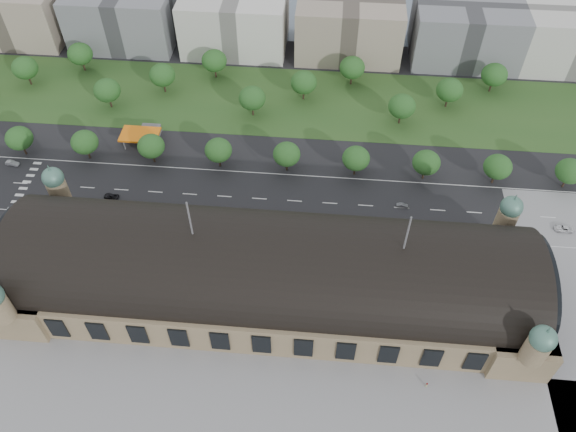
# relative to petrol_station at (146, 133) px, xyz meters

# --- Properties ---
(ground) EXTENTS (900.00, 900.00, 0.00)m
(ground) POSITION_rel_petrol_station_xyz_m (53.91, -65.28, -2.95)
(ground) COLOR black
(ground) RESTS_ON ground
(station) EXTENTS (150.00, 48.40, 44.30)m
(station) POSITION_rel_petrol_station_xyz_m (53.91, -65.28, 7.33)
(station) COLOR #897555
(station) RESTS_ON ground
(road_slab) EXTENTS (260.00, 26.00, 0.10)m
(road_slab) POSITION_rel_petrol_station_xyz_m (33.91, -27.28, -2.95)
(road_slab) COLOR black
(road_slab) RESTS_ON ground
(grass_belt) EXTENTS (300.00, 45.00, 0.10)m
(grass_belt) POSITION_rel_petrol_station_xyz_m (38.91, 27.72, -2.95)
(grass_belt) COLOR #294F1F
(grass_belt) RESTS_ON ground
(petrol_station) EXTENTS (14.00, 13.00, 5.05)m
(petrol_station) POSITION_rel_petrol_station_xyz_m (0.00, 0.00, 0.00)
(petrol_station) COLOR orange
(petrol_station) RESTS_ON ground
(office_1) EXTENTS (45.00, 32.00, 24.00)m
(office_1) POSITION_rel_petrol_station_xyz_m (-76.09, 67.72, 9.05)
(office_1) COLOR #A0907E
(office_1) RESTS_ON ground
(office_2) EXTENTS (45.00, 32.00, 24.00)m
(office_2) POSITION_rel_petrol_station_xyz_m (-26.09, 67.72, 9.05)
(office_2) COLOR slate
(office_2) RESTS_ON ground
(office_3) EXTENTS (45.00, 32.00, 24.00)m
(office_3) POSITION_rel_petrol_station_xyz_m (23.91, 67.72, 9.05)
(office_3) COLOR silver
(office_3) RESTS_ON ground
(office_4) EXTENTS (45.00, 32.00, 24.00)m
(office_4) POSITION_rel_petrol_station_xyz_m (73.91, 67.72, 9.05)
(office_4) COLOR #A0907E
(office_4) RESTS_ON ground
(office_5) EXTENTS (45.00, 32.00, 24.00)m
(office_5) POSITION_rel_petrol_station_xyz_m (123.91, 67.72, 9.05)
(office_5) COLOR slate
(office_5) RESTS_ON ground
(office_6) EXTENTS (45.00, 32.00, 24.00)m
(office_6) POSITION_rel_petrol_station_xyz_m (168.91, 67.72, 9.05)
(office_6) COLOR silver
(office_6) RESTS_ON ground
(tree_row_1) EXTENTS (9.60, 9.60, 11.52)m
(tree_row_1) POSITION_rel_petrol_station_xyz_m (-42.09, -12.28, 4.48)
(tree_row_1) COLOR #2D2116
(tree_row_1) RESTS_ON ground
(tree_row_2) EXTENTS (9.60, 9.60, 11.52)m
(tree_row_2) POSITION_rel_petrol_station_xyz_m (-18.09, -12.28, 4.48)
(tree_row_2) COLOR #2D2116
(tree_row_2) RESTS_ON ground
(tree_row_3) EXTENTS (9.60, 9.60, 11.52)m
(tree_row_3) POSITION_rel_petrol_station_xyz_m (5.91, -12.28, 4.48)
(tree_row_3) COLOR #2D2116
(tree_row_3) RESTS_ON ground
(tree_row_4) EXTENTS (9.60, 9.60, 11.52)m
(tree_row_4) POSITION_rel_petrol_station_xyz_m (29.91, -12.28, 4.48)
(tree_row_4) COLOR #2D2116
(tree_row_4) RESTS_ON ground
(tree_row_5) EXTENTS (9.60, 9.60, 11.52)m
(tree_row_5) POSITION_rel_petrol_station_xyz_m (53.91, -12.28, 4.48)
(tree_row_5) COLOR #2D2116
(tree_row_5) RESTS_ON ground
(tree_row_6) EXTENTS (9.60, 9.60, 11.52)m
(tree_row_6) POSITION_rel_petrol_station_xyz_m (77.91, -12.28, 4.48)
(tree_row_6) COLOR #2D2116
(tree_row_6) RESTS_ON ground
(tree_row_7) EXTENTS (9.60, 9.60, 11.52)m
(tree_row_7) POSITION_rel_petrol_station_xyz_m (101.91, -12.28, 4.48)
(tree_row_7) COLOR #2D2116
(tree_row_7) RESTS_ON ground
(tree_row_8) EXTENTS (9.60, 9.60, 11.52)m
(tree_row_8) POSITION_rel_petrol_station_xyz_m (125.91, -12.28, 4.48)
(tree_row_8) COLOR #2D2116
(tree_row_8) RESTS_ON ground
(tree_row_9) EXTENTS (9.60, 9.60, 11.52)m
(tree_row_9) POSITION_rel_petrol_station_xyz_m (149.91, -12.28, 4.48)
(tree_row_9) COLOR #2D2116
(tree_row_9) RESTS_ON ground
(tree_belt_1) EXTENTS (10.40, 10.40, 12.48)m
(tree_belt_1) POSITION_rel_petrol_station_xyz_m (-57.09, 29.72, 5.10)
(tree_belt_1) COLOR #2D2116
(tree_belt_1) RESTS_ON ground
(tree_belt_2) EXTENTS (10.40, 10.40, 12.48)m
(tree_belt_2) POSITION_rel_petrol_station_xyz_m (-38.09, 41.72, 5.10)
(tree_belt_2) COLOR #2D2116
(tree_belt_2) RESTS_ON ground
(tree_belt_3) EXTENTS (10.40, 10.40, 12.48)m
(tree_belt_3) POSITION_rel_petrol_station_xyz_m (-19.09, 17.72, 5.10)
(tree_belt_3) COLOR #2D2116
(tree_belt_3) RESTS_ON ground
(tree_belt_4) EXTENTS (10.40, 10.40, 12.48)m
(tree_belt_4) POSITION_rel_petrol_station_xyz_m (-0.09, 29.72, 5.10)
(tree_belt_4) COLOR #2D2116
(tree_belt_4) RESTS_ON ground
(tree_belt_5) EXTENTS (10.40, 10.40, 12.48)m
(tree_belt_5) POSITION_rel_petrol_station_xyz_m (18.91, 41.72, 5.10)
(tree_belt_5) COLOR #2D2116
(tree_belt_5) RESTS_ON ground
(tree_belt_6) EXTENTS (10.40, 10.40, 12.48)m
(tree_belt_6) POSITION_rel_petrol_station_xyz_m (37.91, 17.72, 5.10)
(tree_belt_6) COLOR #2D2116
(tree_belt_6) RESTS_ON ground
(tree_belt_7) EXTENTS (10.40, 10.40, 12.48)m
(tree_belt_7) POSITION_rel_petrol_station_xyz_m (56.91, 29.72, 5.10)
(tree_belt_7) COLOR #2D2116
(tree_belt_7) RESTS_ON ground
(tree_belt_8) EXTENTS (10.40, 10.40, 12.48)m
(tree_belt_8) POSITION_rel_petrol_station_xyz_m (75.91, 41.72, 5.10)
(tree_belt_8) COLOR #2D2116
(tree_belt_8) RESTS_ON ground
(tree_belt_9) EXTENTS (10.40, 10.40, 12.48)m
(tree_belt_9) POSITION_rel_petrol_station_xyz_m (94.91, 17.72, 5.10)
(tree_belt_9) COLOR #2D2116
(tree_belt_9) RESTS_ON ground
(tree_belt_10) EXTENTS (10.40, 10.40, 12.48)m
(tree_belt_10) POSITION_rel_petrol_station_xyz_m (113.91, 29.72, 5.10)
(tree_belt_10) COLOR #2D2116
(tree_belt_10) RESTS_ON ground
(tree_belt_11) EXTENTS (10.40, 10.40, 12.48)m
(tree_belt_11) POSITION_rel_petrol_station_xyz_m (132.91, 41.72, 5.10)
(tree_belt_11) COLOR #2D2116
(tree_belt_11) RESTS_ON ground
(traffic_car_1) EXTENTS (5.08, 2.36, 1.61)m
(traffic_car_1) POSITION_rel_petrol_station_xyz_m (-44.55, -18.38, -2.14)
(traffic_car_1) COLOR #919399
(traffic_car_1) RESTS_ON ground
(traffic_car_2) EXTENTS (5.31, 2.88, 1.41)m
(traffic_car_2) POSITION_rel_petrol_station_xyz_m (-4.30, -31.25, -2.24)
(traffic_car_2) COLOR black
(traffic_car_2) RESTS_ON ground
(traffic_car_4) EXTENTS (4.31, 1.89, 1.45)m
(traffic_car_4) POSITION_rel_petrol_station_xyz_m (46.10, -36.93, -2.23)
(traffic_car_4) COLOR #1C254E
(traffic_car_4) RESTS_ON ground
(traffic_car_5) EXTENTS (3.96, 1.57, 1.28)m
(traffic_car_5) POSITION_rel_petrol_station_xyz_m (94.13, -26.69, -2.31)
(traffic_car_5) COLOR #585A60
(traffic_car_5) RESTS_ON ground
(traffic_car_6) EXTENTS (5.95, 2.78, 1.65)m
(traffic_car_6) POSITION_rel_petrol_station_xyz_m (145.39, -32.52, -2.13)
(traffic_car_6) COLOR white
(traffic_car_6) RESTS_ON ground
(parked_car_0) EXTENTS (4.15, 2.74, 1.29)m
(parked_car_0) POSITION_rel_petrol_station_xyz_m (-26.09, -41.18, -2.30)
(parked_car_0) COLOR black
(parked_car_0) RESTS_ON ground
(parked_car_1) EXTENTS (6.14, 5.74, 1.61)m
(parked_car_1) POSITION_rel_petrol_station_xyz_m (-4.29, -44.28, -2.15)
(parked_car_1) COLOR #953012
(parked_car_1) RESTS_ON ground
(parked_car_2) EXTENTS (5.00, 3.58, 1.35)m
(parked_car_2) POSITION_rel_petrol_station_xyz_m (12.66, -40.28, -2.28)
(parked_car_2) COLOR #16243F
(parked_car_2) RESTS_ON ground
(parked_car_3) EXTENTS (3.89, 3.55, 1.29)m
(parked_car_3) POSITION_rel_petrol_station_xyz_m (20.41, -42.83, -2.31)
(parked_car_3) COLOR slate
(parked_car_3) RESTS_ON ground
(parked_car_4) EXTENTS (4.88, 4.31, 1.60)m
(parked_car_4) POSITION_rel_petrol_station_xyz_m (-4.51, -40.28, -2.15)
(parked_car_4) COLOR silver
(parked_car_4) RESTS_ON ground
(parked_car_5) EXTENTS (6.11, 5.45, 1.57)m
(parked_car_5) POSITION_rel_petrol_station_xyz_m (24.74, -41.86, -2.16)
(parked_car_5) COLOR gray
(parked_car_5) RESTS_ON ground
(parked_car_6) EXTENTS (5.79, 3.93, 1.56)m
(parked_car_6) POSITION_rel_petrol_station_xyz_m (17.37, -41.59, -2.17)
(parked_car_6) COLOR black
(parked_car_6) RESTS_ON ground
(bus_west) EXTENTS (13.19, 3.95, 3.62)m
(bus_west) POSITION_rel_petrol_station_xyz_m (34.61, -38.28, -1.14)
(bus_west) COLOR #B02F1C
(bus_west) RESTS_ON ground
(bus_mid) EXTENTS (13.54, 3.75, 3.73)m
(bus_mid) POSITION_rel_petrol_station_xyz_m (50.93, -38.28, -1.08)
(bus_mid) COLOR silver
(bus_mid) RESTS_ON ground
(bus_east) EXTENTS (13.08, 3.40, 3.62)m
(bus_east) POSITION_rel_petrol_station_xyz_m (69.04, -38.28, -1.14)
(bus_east) COLOR beige
(bus_east) RESTS_ON ground
(pedestrian_0) EXTENTS (0.92, 0.66, 1.70)m
(pedestrian_0) POSITION_rel_petrol_station_xyz_m (97.37, -90.28, -2.10)
(pedestrian_0) COLOR gray
(pedestrian_0) RESTS_ON ground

